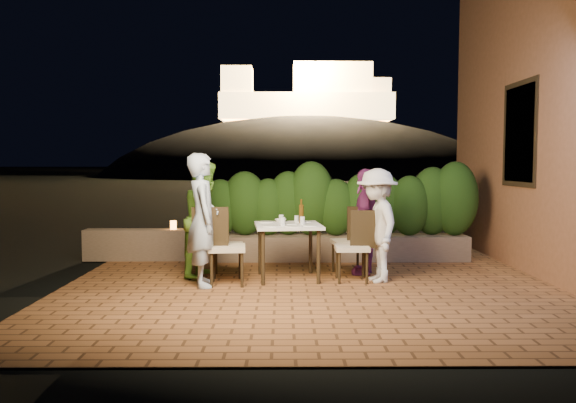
{
  "coord_description": "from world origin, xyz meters",
  "views": [
    {
      "loc": [
        -0.68,
        -6.75,
        1.58
      ],
      "look_at": [
        -0.62,
        0.89,
        1.05
      ],
      "focal_mm": 35.0,
      "sensor_mm": 36.0,
      "label": 1
    }
  ],
  "objects_px": {
    "diner_blue": "(203,220)",
    "chair_right_front": "(352,246)",
    "dining_table": "(288,252)",
    "diner_purple": "(366,221)",
    "diner_green": "(206,219)",
    "chair_left_back": "(228,244)",
    "beer_bottle": "(301,211)",
    "parapet_lamp": "(173,225)",
    "chair_left_front": "(227,246)",
    "bowl": "(281,220)",
    "chair_right_back": "(349,240)",
    "diner_white": "(377,225)"
  },
  "relations": [
    {
      "from": "chair_left_front",
      "to": "diner_blue",
      "type": "bearing_deg",
      "value": -171.22
    },
    {
      "from": "dining_table",
      "to": "chair_right_back",
      "type": "bearing_deg",
      "value": 20.0
    },
    {
      "from": "chair_left_back",
      "to": "chair_right_back",
      "type": "bearing_deg",
      "value": 1.38
    },
    {
      "from": "chair_left_front",
      "to": "chair_right_front",
      "type": "bearing_deg",
      "value": 2.13
    },
    {
      "from": "diner_purple",
      "to": "parapet_lamp",
      "type": "relative_size",
      "value": 10.69
    },
    {
      "from": "bowl",
      "to": "chair_right_front",
      "type": "distance_m",
      "value": 1.09
    },
    {
      "from": "diner_blue",
      "to": "chair_right_front",
      "type": "bearing_deg",
      "value": -95.91
    },
    {
      "from": "beer_bottle",
      "to": "chair_left_front",
      "type": "height_order",
      "value": "beer_bottle"
    },
    {
      "from": "diner_purple",
      "to": "diner_green",
      "type": "bearing_deg",
      "value": -70.72
    },
    {
      "from": "chair_left_front",
      "to": "diner_green",
      "type": "relative_size",
      "value": 0.63
    },
    {
      "from": "chair_left_back",
      "to": "bowl",
      "type": "bearing_deg",
      "value": 6.29
    },
    {
      "from": "chair_left_back",
      "to": "diner_blue",
      "type": "height_order",
      "value": "diner_blue"
    },
    {
      "from": "beer_bottle",
      "to": "chair_left_back",
      "type": "distance_m",
      "value": 1.12
    },
    {
      "from": "diner_blue",
      "to": "diner_green",
      "type": "distance_m",
      "value": 0.62
    },
    {
      "from": "dining_table",
      "to": "diner_green",
      "type": "distance_m",
      "value": 1.23
    },
    {
      "from": "chair_right_front",
      "to": "diner_green",
      "type": "height_order",
      "value": "diner_green"
    },
    {
      "from": "diner_blue",
      "to": "diner_purple",
      "type": "bearing_deg",
      "value": -84.21
    },
    {
      "from": "chair_left_front",
      "to": "diner_purple",
      "type": "relative_size",
      "value": 0.67
    },
    {
      "from": "beer_bottle",
      "to": "dining_table",
      "type": "bearing_deg",
      "value": -150.78
    },
    {
      "from": "chair_right_front",
      "to": "diner_green",
      "type": "distance_m",
      "value": 2.04
    },
    {
      "from": "chair_right_back",
      "to": "parapet_lamp",
      "type": "distance_m",
      "value": 2.96
    },
    {
      "from": "chair_right_front",
      "to": "diner_white",
      "type": "distance_m",
      "value": 0.43
    },
    {
      "from": "dining_table",
      "to": "chair_right_front",
      "type": "distance_m",
      "value": 0.87
    },
    {
      "from": "chair_right_back",
      "to": "chair_right_front",
      "type": "bearing_deg",
      "value": 80.44
    },
    {
      "from": "parapet_lamp",
      "to": "dining_table",
      "type": "bearing_deg",
      "value": -39.23
    },
    {
      "from": "chair_right_front",
      "to": "chair_left_front",
      "type": "bearing_deg",
      "value": 6.71
    },
    {
      "from": "bowl",
      "to": "chair_left_back",
      "type": "distance_m",
      "value": 0.81
    },
    {
      "from": "bowl",
      "to": "chair_left_back",
      "type": "relative_size",
      "value": 0.18
    },
    {
      "from": "bowl",
      "to": "parapet_lamp",
      "type": "distance_m",
      "value": 2.13
    },
    {
      "from": "chair_left_back",
      "to": "beer_bottle",
      "type": "bearing_deg",
      "value": -7.44
    },
    {
      "from": "diner_white",
      "to": "dining_table",
      "type": "bearing_deg",
      "value": -106.39
    },
    {
      "from": "diner_green",
      "to": "diner_white",
      "type": "height_order",
      "value": "diner_green"
    },
    {
      "from": "beer_bottle",
      "to": "diner_white",
      "type": "distance_m",
      "value": 1.05
    },
    {
      "from": "diner_green",
      "to": "parapet_lamp",
      "type": "bearing_deg",
      "value": 47.92
    },
    {
      "from": "bowl",
      "to": "chair_right_front",
      "type": "height_order",
      "value": "chair_right_front"
    },
    {
      "from": "diner_green",
      "to": "diner_purple",
      "type": "xyz_separation_m",
      "value": [
        2.24,
        0.15,
        -0.06
      ]
    },
    {
      "from": "dining_table",
      "to": "diner_green",
      "type": "height_order",
      "value": "diner_green"
    },
    {
      "from": "beer_bottle",
      "to": "parapet_lamp",
      "type": "bearing_deg",
      "value": 145.28
    },
    {
      "from": "chair_left_back",
      "to": "chair_right_front",
      "type": "distance_m",
      "value": 1.72
    },
    {
      "from": "diner_purple",
      "to": "diner_white",
      "type": "bearing_deg",
      "value": 23.63
    },
    {
      "from": "chair_left_front",
      "to": "diner_green",
      "type": "height_order",
      "value": "diner_green"
    },
    {
      "from": "chair_left_front",
      "to": "diner_blue",
      "type": "xyz_separation_m",
      "value": [
        -0.3,
        -0.07,
        0.35
      ]
    },
    {
      "from": "diner_purple",
      "to": "parapet_lamp",
      "type": "distance_m",
      "value": 3.17
    },
    {
      "from": "dining_table",
      "to": "chair_right_front",
      "type": "xyz_separation_m",
      "value": [
        0.85,
        -0.16,
        0.1
      ]
    },
    {
      "from": "dining_table",
      "to": "chair_left_front",
      "type": "height_order",
      "value": "chair_left_front"
    },
    {
      "from": "diner_blue",
      "to": "beer_bottle",
      "type": "bearing_deg",
      "value": -81.45
    },
    {
      "from": "chair_left_front",
      "to": "diner_blue",
      "type": "relative_size",
      "value": 0.59
    },
    {
      "from": "parapet_lamp",
      "to": "chair_right_front",
      "type": "bearing_deg",
      "value": -31.72
    },
    {
      "from": "beer_bottle",
      "to": "diner_purple",
      "type": "xyz_separation_m",
      "value": [
        0.92,
        0.25,
        -0.17
      ]
    },
    {
      "from": "bowl",
      "to": "chair_right_back",
      "type": "relative_size",
      "value": 0.17
    }
  ]
}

